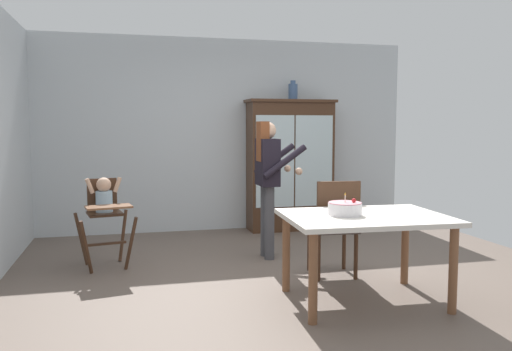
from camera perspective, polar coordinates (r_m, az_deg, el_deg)
The scene contains 9 objects.
ground_plane at distance 5.12m, azimuth 2.43°, elevation -11.36°, with size 6.24×6.24×0.00m, color #66564C.
wall_back at distance 7.46m, azimuth -3.28°, elevation 4.42°, with size 5.32×0.06×2.70m, color silver.
china_cabinet at distance 7.44m, azimuth 3.74°, elevation 1.18°, with size 1.25×0.48×1.85m.
ceramic_vase at distance 7.46m, azimuth 4.06°, elevation 9.17°, with size 0.13×0.13×0.27m.
high_chair_with_toddler at distance 5.65m, azimuth -16.24°, elevation -3.18°, with size 0.67×0.76×0.95m.
adult_person at distance 5.80m, azimuth 1.33°, elevation 0.38°, with size 0.49×0.48×1.53m.
dining_table at distance 4.46m, azimuth 11.84°, elevation -5.48°, with size 1.38×1.05×0.74m.
birthday_cake at distance 4.40m, azimuth 9.71°, elevation -3.59°, with size 0.28×0.28×0.19m.
dining_chair_far_side at distance 5.13m, azimuth 8.66°, elevation -5.01°, with size 0.48×0.48×0.96m.
Camera 1 is at (-1.40, -4.70, 1.48)m, focal length 36.58 mm.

